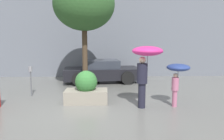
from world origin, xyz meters
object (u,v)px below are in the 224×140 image
at_px(parked_car_near, 102,71).
at_px(planter_box, 86,89).
at_px(person_child, 178,72).
at_px(street_tree, 84,5).
at_px(parking_meter, 31,75).
at_px(person_adult, 146,60).

bearing_deg(parked_car_near, planter_box, 166.39).
relative_size(person_child, street_tree, 0.29).
xyz_separation_m(planter_box, parked_car_near, (0.48, 3.82, 0.08)).
bearing_deg(street_tree, parking_meter, -148.06).
bearing_deg(planter_box, person_child, -9.78).
distance_m(parked_car_near, parking_meter, 3.98).
height_order(planter_box, person_child, person_child).
height_order(person_adult, parked_car_near, person_adult).
xyz_separation_m(person_child, street_tree, (-3.28, 2.70, 2.54)).
height_order(person_child, street_tree, street_tree).
bearing_deg(person_child, planter_box, 146.61).
distance_m(person_child, parking_meter, 5.49).
relative_size(parked_car_near, parking_meter, 3.41).
bearing_deg(parking_meter, parked_car_near, 46.72).
bearing_deg(planter_box, parking_meter, 157.47).
bearing_deg(street_tree, person_adult, -52.24).
bearing_deg(parking_meter, person_adult, -20.74).
relative_size(planter_box, parking_meter, 1.26).
distance_m(street_tree, parking_meter, 3.69).
distance_m(planter_box, parking_meter, 2.45).
bearing_deg(planter_box, person_adult, -18.65).
xyz_separation_m(planter_box, person_adult, (1.96, -0.66, 1.10)).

